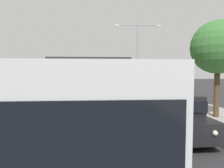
{
  "coord_description": "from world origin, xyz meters",
  "views": [
    {
      "loc": [
        -1.15,
        2.19,
        2.91
      ],
      "look_at": [
        -0.0,
        17.26,
        1.98
      ],
      "focal_mm": 32.52,
      "sensor_mm": 36.0,
      "label": 1
    }
  ],
  "objects_px": {
    "bus_middle": "(96,79)",
    "box_truck_oncoming": "(88,75)",
    "bus_fourth_in_line": "(96,77)",
    "streetlamp_mid": "(137,51)",
    "white_suv": "(175,113)",
    "bus_lead": "(93,102)",
    "bus_rear": "(96,76)",
    "roadside_tree": "(218,47)",
    "bus_second_in_line": "(95,83)",
    "bus_tail_end": "(96,75)"
  },
  "relations": [
    {
      "from": "bus_fourth_in_line",
      "to": "bus_tail_end",
      "type": "height_order",
      "value": "same"
    },
    {
      "from": "bus_lead",
      "to": "roadside_tree",
      "type": "bearing_deg",
      "value": 25.32
    },
    {
      "from": "bus_second_in_line",
      "to": "bus_tail_end",
      "type": "bearing_deg",
      "value": 90.0
    },
    {
      "from": "white_suv",
      "to": "bus_rear",
      "type": "bearing_deg",
      "value": 94.19
    },
    {
      "from": "bus_middle",
      "to": "roadside_tree",
      "type": "height_order",
      "value": "roadside_tree"
    },
    {
      "from": "bus_second_in_line",
      "to": "bus_tail_end",
      "type": "height_order",
      "value": "same"
    },
    {
      "from": "white_suv",
      "to": "bus_middle",
      "type": "bearing_deg",
      "value": 98.46
    },
    {
      "from": "bus_middle",
      "to": "bus_second_in_line",
      "type": "bearing_deg",
      "value": -90.0
    },
    {
      "from": "bus_lead",
      "to": "bus_rear",
      "type": "distance_m",
      "value": 51.05
    },
    {
      "from": "white_suv",
      "to": "roadside_tree",
      "type": "bearing_deg",
      "value": 37.88
    },
    {
      "from": "box_truck_oncoming",
      "to": "bus_middle",
      "type": "bearing_deg",
      "value": -85.75
    },
    {
      "from": "bus_rear",
      "to": "white_suv",
      "type": "height_order",
      "value": "bus_rear"
    },
    {
      "from": "box_truck_oncoming",
      "to": "bus_lead",
      "type": "bearing_deg",
      "value": -87.3
    },
    {
      "from": "bus_rear",
      "to": "box_truck_oncoming",
      "type": "relative_size",
      "value": 1.5
    },
    {
      "from": "bus_tail_end",
      "to": "streetlamp_mid",
      "type": "distance_m",
      "value": 46.11
    },
    {
      "from": "white_suv",
      "to": "box_truck_oncoming",
      "type": "height_order",
      "value": "box_truck_oncoming"
    },
    {
      "from": "bus_middle",
      "to": "bus_fourth_in_line",
      "type": "xyz_separation_m",
      "value": [
        -0.0,
        13.43,
        -0.0
      ]
    },
    {
      "from": "streetlamp_mid",
      "to": "box_truck_oncoming",
      "type": "bearing_deg",
      "value": 99.46
    },
    {
      "from": "bus_middle",
      "to": "white_suv",
      "type": "relative_size",
      "value": 2.59
    },
    {
      "from": "bus_lead",
      "to": "streetlamp_mid",
      "type": "relative_size",
      "value": 1.37
    },
    {
      "from": "bus_second_in_line",
      "to": "bus_lead",
      "type": "bearing_deg",
      "value": -90.0
    },
    {
      "from": "bus_fourth_in_line",
      "to": "streetlamp_mid",
      "type": "xyz_separation_m",
      "value": [
        5.4,
        -21.19,
        3.85
      ]
    },
    {
      "from": "bus_tail_end",
      "to": "white_suv",
      "type": "bearing_deg",
      "value": -86.63
    },
    {
      "from": "bus_middle",
      "to": "box_truck_oncoming",
      "type": "height_order",
      "value": "bus_middle"
    },
    {
      "from": "white_suv",
      "to": "bus_tail_end",
      "type": "bearing_deg",
      "value": 93.37
    },
    {
      "from": "bus_fourth_in_line",
      "to": "roadside_tree",
      "type": "height_order",
      "value": "roadside_tree"
    },
    {
      "from": "bus_rear",
      "to": "roadside_tree",
      "type": "relative_size",
      "value": 1.88
    },
    {
      "from": "bus_lead",
      "to": "bus_rear",
      "type": "height_order",
      "value": "same"
    },
    {
      "from": "bus_fourth_in_line",
      "to": "bus_rear",
      "type": "height_order",
      "value": "same"
    },
    {
      "from": "bus_fourth_in_line",
      "to": "bus_lead",
      "type": "bearing_deg",
      "value": -90.0
    },
    {
      "from": "white_suv",
      "to": "box_truck_oncoming",
      "type": "bearing_deg",
      "value": 95.76
    },
    {
      "from": "bus_lead",
      "to": "white_suv",
      "type": "xyz_separation_m",
      "value": [
        3.7,
        0.61,
        -0.66
      ]
    },
    {
      "from": "bus_middle",
      "to": "streetlamp_mid",
      "type": "relative_size",
      "value": 1.32
    },
    {
      "from": "white_suv",
      "to": "box_truck_oncoming",
      "type": "xyz_separation_m",
      "value": [
        -7.0,
        69.34,
        0.67
      ]
    },
    {
      "from": "bus_second_in_line",
      "to": "bus_fourth_in_line",
      "type": "relative_size",
      "value": 1.07
    },
    {
      "from": "bus_lead",
      "to": "box_truck_oncoming",
      "type": "bearing_deg",
      "value": 92.7
    },
    {
      "from": "bus_middle",
      "to": "box_truck_oncoming",
      "type": "distance_m",
      "value": 44.61
    },
    {
      "from": "bus_second_in_line",
      "to": "roadside_tree",
      "type": "height_order",
      "value": "roadside_tree"
    },
    {
      "from": "bus_second_in_line",
      "to": "box_truck_oncoming",
      "type": "relative_size",
      "value": 1.54
    },
    {
      "from": "bus_rear",
      "to": "bus_tail_end",
      "type": "distance_m",
      "value": 12.3
    },
    {
      "from": "bus_lead",
      "to": "bus_tail_end",
      "type": "bearing_deg",
      "value": 90.0
    },
    {
      "from": "bus_tail_end",
      "to": "white_suv",
      "type": "height_order",
      "value": "bus_tail_end"
    },
    {
      "from": "bus_second_in_line",
      "to": "bus_tail_end",
      "type": "distance_m",
      "value": 50.26
    },
    {
      "from": "bus_lead",
      "to": "roadside_tree",
      "type": "relative_size",
      "value": 2.08
    },
    {
      "from": "box_truck_oncoming",
      "to": "roadside_tree",
      "type": "height_order",
      "value": "roadside_tree"
    },
    {
      "from": "bus_second_in_line",
      "to": "box_truck_oncoming",
      "type": "xyz_separation_m",
      "value": [
        -3.3,
        56.87,
        0.01
      ]
    },
    {
      "from": "white_suv",
      "to": "roadside_tree",
      "type": "height_order",
      "value": "roadside_tree"
    },
    {
      "from": "bus_middle",
      "to": "streetlamp_mid",
      "type": "xyz_separation_m",
      "value": [
        5.4,
        -7.76,
        3.85
      ]
    },
    {
      "from": "box_truck_oncoming",
      "to": "bus_second_in_line",
      "type": "bearing_deg",
      "value": -86.68
    },
    {
      "from": "bus_lead",
      "to": "bus_second_in_line",
      "type": "bearing_deg",
      "value": 90.0
    }
  ]
}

